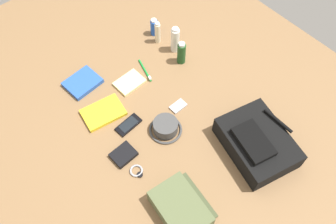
{
  "coord_description": "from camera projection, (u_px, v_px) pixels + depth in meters",
  "views": [
    {
      "loc": [
        0.71,
        -0.61,
        1.51
      ],
      "look_at": [
        0.0,
        0.0,
        0.04
      ],
      "focal_mm": 37.61,
      "sensor_mm": 36.0,
      "label": 1
    }
  ],
  "objects": [
    {
      "name": "wristwatch",
      "position": [
        137.0,
        171.0,
        1.61
      ],
      "size": [
        0.07,
        0.06,
        0.01
      ],
      "color": "#99999E",
      "rests_on": "ground_plane"
    },
    {
      "name": "toiletry_pouch",
      "position": [
        181.0,
        208.0,
        1.48
      ],
      "size": [
        0.27,
        0.24,
        0.09
      ],
      "color": "#56603D",
      "rests_on": "ground_plane"
    },
    {
      "name": "lotion_bottle",
      "position": [
        158.0,
        33.0,
        2.0
      ],
      "size": [
        0.03,
        0.03,
        0.14
      ],
      "color": "beige",
      "rests_on": "ground_plane"
    },
    {
      "name": "wallet",
      "position": [
        123.0,
        155.0,
        1.65
      ],
      "size": [
        0.1,
        0.11,
        0.02
      ],
      "primitive_type": "cube",
      "rotation": [
        0.0,
        0.0,
        0.05
      ],
      "color": "black",
      "rests_on": "ground_plane"
    },
    {
      "name": "backpack",
      "position": [
        257.0,
        143.0,
        1.63
      ],
      "size": [
        0.41,
        0.34,
        0.14
      ],
      "color": "black",
      "rests_on": "ground_plane"
    },
    {
      "name": "media_player",
      "position": [
        178.0,
        106.0,
        1.81
      ],
      "size": [
        0.05,
        0.09,
        0.01
      ],
      "color": "#B7B7BC",
      "rests_on": "ground_plane"
    },
    {
      "name": "cell_phone",
      "position": [
        128.0,
        125.0,
        1.74
      ],
      "size": [
        0.07,
        0.14,
        0.01
      ],
      "color": "black",
      "rests_on": "ground_plane"
    },
    {
      "name": "bucket_hat",
      "position": [
        166.0,
        127.0,
        1.71
      ],
      "size": [
        0.16,
        0.16,
        0.07
      ],
      "color": "#434343",
      "rests_on": "ground_plane"
    },
    {
      "name": "travel_guidebook",
      "position": [
        103.0,
        113.0,
        1.78
      ],
      "size": [
        0.17,
        0.22,
        0.02
      ],
      "color": "yellow",
      "rests_on": "ground_plane"
    },
    {
      "name": "toothbrush",
      "position": [
        146.0,
        71.0,
        1.93
      ],
      "size": [
        0.16,
        0.05,
        0.02
      ],
      "color": "#198C33",
      "rests_on": "ground_plane"
    },
    {
      "name": "ground_plane",
      "position": [
        168.0,
        117.0,
        1.79
      ],
      "size": [
        2.64,
        2.02,
        0.02
      ],
      "primitive_type": "cube",
      "color": "brown",
      "rests_on": "ground"
    },
    {
      "name": "notepad",
      "position": [
        130.0,
        82.0,
        1.88
      ],
      "size": [
        0.12,
        0.15,
        0.02
      ],
      "primitive_type": "cube",
      "rotation": [
        0.0,
        0.0,
        0.04
      ],
      "color": "beige",
      "rests_on": "ground_plane"
    },
    {
      "name": "deodorant_spray",
      "position": [
        154.0,
        27.0,
        2.05
      ],
      "size": [
        0.04,
        0.04,
        0.11
      ],
      "color": "blue",
      "rests_on": "ground_plane"
    },
    {
      "name": "paperback_novel",
      "position": [
        83.0,
        83.0,
        1.88
      ],
      "size": [
        0.16,
        0.19,
        0.02
      ],
      "color": "blue",
      "rests_on": "ground_plane"
    },
    {
      "name": "toothpaste_tube",
      "position": [
        175.0,
        40.0,
        1.96
      ],
      "size": [
        0.05,
        0.05,
        0.16
      ],
      "color": "white",
      "rests_on": "ground_plane"
    },
    {
      "name": "shampoo_bottle",
      "position": [
        181.0,
        53.0,
        1.92
      ],
      "size": [
        0.05,
        0.05,
        0.14
      ],
      "color": "#19471E",
      "rests_on": "ground_plane"
    }
  ]
}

